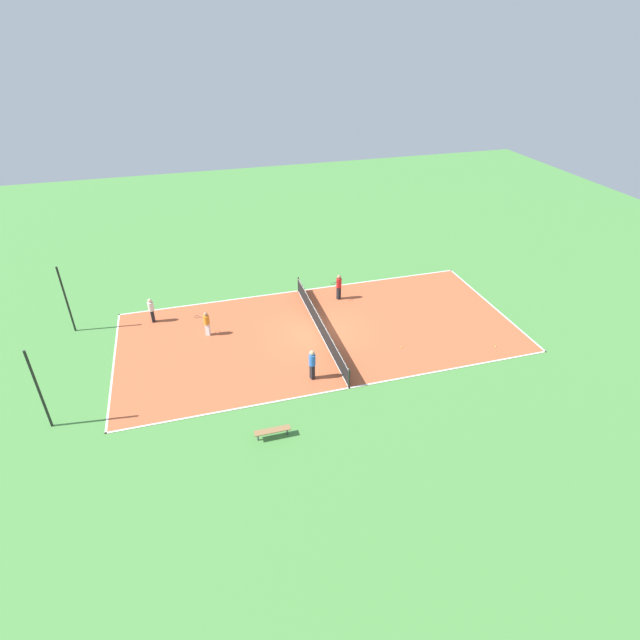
# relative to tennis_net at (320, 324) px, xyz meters

# --- Properties ---
(ground_plane) EXTENTS (80.00, 80.00, 0.00)m
(ground_plane) POSITION_rel_tennis_net_xyz_m (0.00, 0.00, -0.58)
(ground_plane) COLOR #47843D
(court_surface) EXTENTS (11.39, 24.36, 0.02)m
(court_surface) POSITION_rel_tennis_net_xyz_m (0.00, 0.00, -0.57)
(court_surface) COLOR #B75633
(court_surface) RESTS_ON ground_plane
(tennis_net) EXTENTS (11.19, 0.10, 1.11)m
(tennis_net) POSITION_rel_tennis_net_xyz_m (0.00, 0.00, 0.00)
(tennis_net) COLOR black
(tennis_net) RESTS_ON court_surface
(bench) EXTENTS (0.36, 1.69, 0.45)m
(bench) POSITION_rel_tennis_net_xyz_m (-8.06, 4.59, -0.19)
(bench) COLOR olive
(bench) RESTS_ON ground_plane
(player_near_blue) EXTENTS (0.45, 0.45, 1.82)m
(player_near_blue) POSITION_rel_tennis_net_xyz_m (-4.33, 1.67, 0.49)
(player_near_blue) COLOR black
(player_near_blue) RESTS_ON court_surface
(player_center_orange) EXTENTS (0.73, 0.98, 1.60)m
(player_center_orange) POSITION_rel_tennis_net_xyz_m (1.59, 6.71, 0.35)
(player_center_orange) COLOR white
(player_center_orange) RESTS_ON court_surface
(player_far_white) EXTENTS (0.43, 0.43, 1.67)m
(player_far_white) POSITION_rel_tennis_net_xyz_m (4.12, 9.93, 0.39)
(player_far_white) COLOR black
(player_far_white) RESTS_ON court_surface
(player_coach_red) EXTENTS (0.75, 0.97, 1.83)m
(player_coach_red) POSITION_rel_tennis_net_xyz_m (3.74, -2.40, 0.50)
(player_coach_red) COLOR black
(player_coach_red) RESTS_ON court_surface
(tennis_ball_near_net) EXTENTS (0.07, 0.07, 0.07)m
(tennis_ball_near_net) POSITION_rel_tennis_net_xyz_m (-2.95, -4.19, -0.53)
(tennis_ball_near_net) COLOR #CCE033
(tennis_ball_near_net) RESTS_ON court_surface
(tennis_ball_right_alley) EXTENTS (0.07, 0.07, 0.07)m
(tennis_ball_right_alley) POSITION_rel_tennis_net_xyz_m (-4.42, -9.60, -0.53)
(tennis_ball_right_alley) COLOR #CCE033
(tennis_ball_right_alley) RESTS_ON court_surface
(fence_post_back_left) EXTENTS (0.12, 0.12, 4.39)m
(fence_post_back_left) POSITION_rel_tennis_net_xyz_m (-4.40, 14.65, 1.61)
(fence_post_back_left) COLOR black
(fence_post_back_left) RESTS_ON ground_plane
(fence_post_back_right) EXTENTS (0.12, 0.12, 4.39)m
(fence_post_back_right) POSITION_rel_tennis_net_xyz_m (4.40, 14.65, 1.61)
(fence_post_back_right) COLOR black
(fence_post_back_right) RESTS_ON ground_plane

